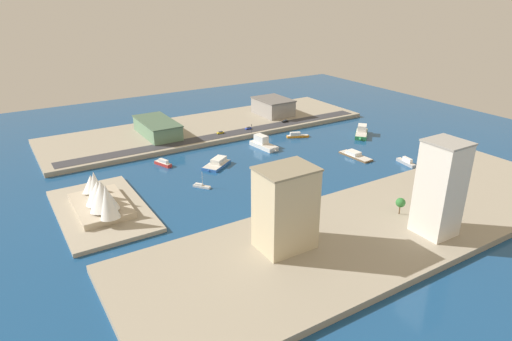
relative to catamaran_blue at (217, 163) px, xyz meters
name	(u,v)px	position (x,y,z in m)	size (l,w,h in m)	color
ground_plane	(274,166)	(-18.12, -28.95, -1.60)	(440.00, 440.00, 0.00)	navy
quay_west	(384,225)	(-105.37, -28.95, -0.11)	(70.00, 240.00, 2.99)	#9E937F
quay_east	(210,127)	(69.12, -28.95, -0.11)	(70.00, 240.00, 2.99)	#9E937F
peninsula_point	(102,210)	(-23.95, 74.07, -0.60)	(68.16, 39.09, 2.00)	#A89E89
road_strip	(226,134)	(42.95, -28.95, 1.46)	(11.42, 228.00, 0.15)	#38383D
catamaran_blue	(217,163)	(0.00, 0.00, 0.00)	(18.76, 21.09, 4.38)	blue
barge_flat_brown	(355,155)	(-32.20, -80.84, -0.41)	(23.95, 8.28, 3.34)	brown
sailboat_small_white	(202,186)	(-23.38, 21.44, -0.77)	(9.37, 7.83, 9.21)	white
water_taxi_orange	(297,135)	(18.55, -73.20, -0.14)	(8.92, 16.28, 3.91)	orange
tugboat_red	(163,163)	(17.71, 27.57, -0.09)	(13.74, 7.33, 3.99)	red
yacht_sleek_gray	(406,162)	(-57.98, -98.17, -0.02)	(15.93, 5.13, 4.44)	#999EA3
ferry_white_commuter	(263,143)	(12.97, -40.91, 1.25)	(24.15, 9.92, 8.07)	silver
ferry_green_doubledeck	(362,132)	(-2.92, -114.94, 1.00)	(20.42, 21.25, 7.31)	#2D8C4C
carpark_squat_concrete	(273,106)	(69.95, -86.90, 7.87)	(32.21, 23.83, 12.91)	gray
office_block_beige	(285,208)	(-98.20, 20.00, 18.38)	(16.92, 22.23, 33.93)	#C6B793
terminal_long_green	(157,128)	(67.10, 12.18, 6.68)	(44.86, 21.31, 10.52)	slate
hotel_broad_white	(440,188)	(-122.42, -40.00, 21.78)	(15.72, 14.89, 40.72)	silver
hatchback_blue	(248,128)	(44.82, -48.53, 2.33)	(2.10, 4.75, 1.60)	black
suv_black	(285,121)	(45.63, -81.91, 2.34)	(1.91, 5.05, 1.65)	black
taxi_yellow_cab	(220,133)	(46.28, -26.39, 2.29)	(2.05, 5.09, 1.51)	black
traffic_light_waterfront	(252,127)	(35.79, -45.83, 5.73)	(0.36, 0.36, 6.50)	black
opera_landmark	(100,196)	(-25.99, 74.07, 7.77)	(43.40, 23.15, 19.23)	#BCAD93
park_tree_cluster	(418,207)	(-110.23, -44.65, 6.45)	(19.35, 13.75, 7.98)	brown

